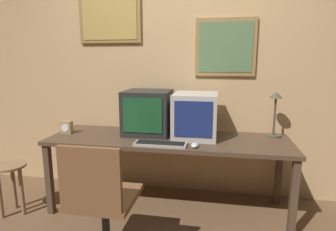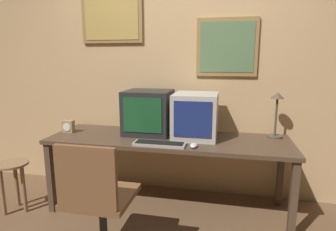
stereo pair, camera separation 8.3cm
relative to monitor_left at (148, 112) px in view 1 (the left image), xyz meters
The scene contains 10 objects.
wall_back 0.55m from the monitor_left, 55.44° to the left, with size 8.00×0.08×2.60m.
desk 0.38m from the monitor_left, 29.38° to the right, with size 2.24×0.69×0.71m.
monitor_left is the anchor object (origin of this frame).
monitor_right 0.47m from the monitor_left, ahead, with size 0.40×0.45×0.41m.
keyboard_main 0.47m from the monitor_left, 61.69° to the right, with size 0.45×0.14×0.03m.
mouse_near_keyboard 0.65m from the monitor_left, 36.83° to the right, with size 0.06×0.11×0.03m.
desk_clock 0.82m from the monitor_left, 169.79° to the right, with size 0.11×0.07×0.12m.
desk_lamp 1.21m from the monitor_left, ahead, with size 0.14×0.14×0.42m.
office_chair 1.09m from the monitor_left, 95.71° to the right, with size 0.47×0.47×0.91m.
side_stool 1.41m from the monitor_left, 157.45° to the right, with size 0.29×0.29×0.49m.
Camera 1 is at (0.45, -1.78, 1.43)m, focal length 30.00 mm.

